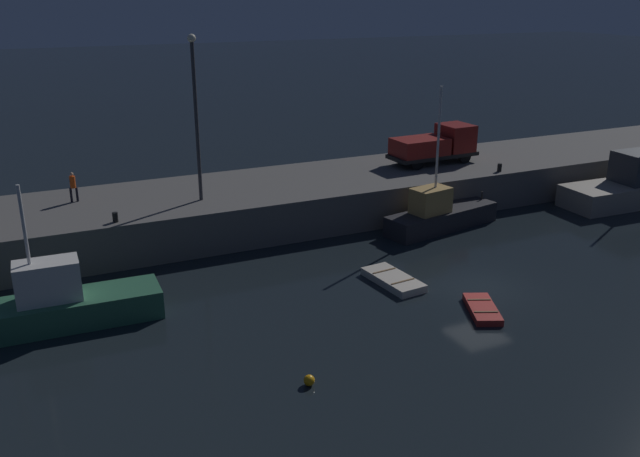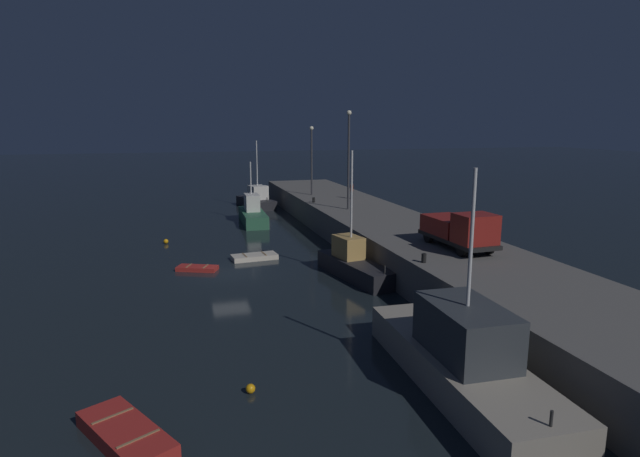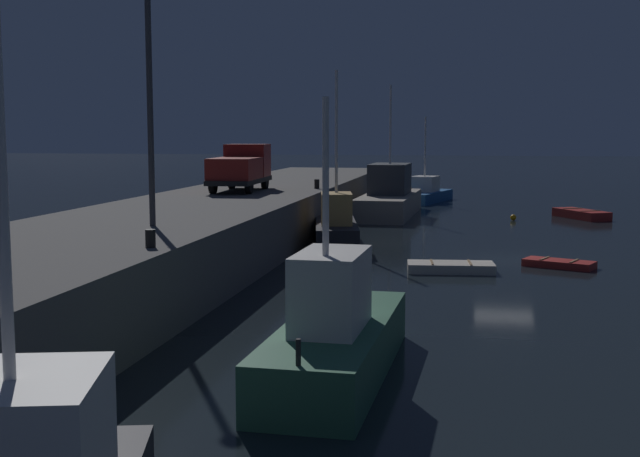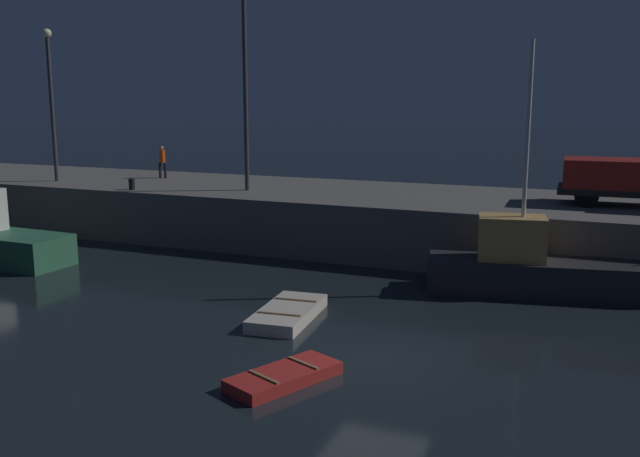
# 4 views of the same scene
# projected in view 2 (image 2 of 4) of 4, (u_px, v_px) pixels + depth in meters

# --- Properties ---
(ground_plane) EXTENTS (320.00, 320.00, 0.00)m
(ground_plane) POSITION_uv_depth(u_px,v_px,m) (230.00, 274.00, 35.90)
(ground_plane) COLOR black
(pier_quay) EXTENTS (71.24, 8.16, 2.36)m
(pier_quay) POSITION_uv_depth(u_px,v_px,m) (410.00, 245.00, 39.26)
(pier_quay) COLOR #5B5956
(pier_quay) RESTS_ON ground
(fishing_trawler_red) EXTENTS (11.42, 3.49, 8.54)m
(fishing_trawler_red) POSITION_uv_depth(u_px,v_px,m) (462.00, 358.00, 20.27)
(fishing_trawler_red) COLOR gray
(fishing_trawler_red) RESTS_ON ground
(fishing_boat_blue) EXTENTS (7.78, 2.49, 6.22)m
(fishing_boat_blue) POSITION_uv_depth(u_px,v_px,m) (253.00, 214.00, 54.04)
(fishing_boat_blue) COLOR #2D6647
(fishing_boat_blue) RESTS_ON ground
(fishing_boat_white) EXTENTS (7.67, 3.31, 8.37)m
(fishing_boat_white) POSITION_uv_depth(u_px,v_px,m) (354.00, 264.00, 35.02)
(fishing_boat_white) COLOR #232328
(fishing_boat_white) RESTS_ON ground
(fishing_trawler_green) EXTENTS (7.37, 4.06, 8.06)m
(fishing_trawler_green) POSITION_uv_depth(u_px,v_px,m) (256.00, 200.00, 64.02)
(fishing_trawler_green) COLOR #232328
(fishing_trawler_green) RESTS_ON ground
(dinghy_orange_near) EXTENTS (1.82, 3.51, 0.41)m
(dinghy_orange_near) POSITION_uv_depth(u_px,v_px,m) (254.00, 257.00, 39.74)
(dinghy_orange_near) COLOR beige
(dinghy_orange_near) RESTS_ON ground
(rowboat_white_mid) EXTENTS (4.37, 3.38, 0.58)m
(rowboat_white_mid) POSITION_uv_depth(u_px,v_px,m) (126.00, 435.00, 16.88)
(rowboat_white_mid) COLOR #B22823
(rowboat_white_mid) RESTS_ON ground
(dinghy_red_small) EXTENTS (2.16, 3.00, 0.34)m
(dinghy_red_small) POSITION_uv_depth(u_px,v_px,m) (197.00, 268.00, 36.75)
(dinghy_red_small) COLOR #B22823
(dinghy_red_small) RESTS_ON ground
(mooring_buoy_near) EXTENTS (0.41, 0.41, 0.41)m
(mooring_buoy_near) POSITION_uv_depth(u_px,v_px,m) (166.00, 241.00, 44.88)
(mooring_buoy_near) COLOR orange
(mooring_buoy_near) RESTS_ON ground
(mooring_buoy_mid) EXTENTS (0.37, 0.37, 0.37)m
(mooring_buoy_mid) POSITION_uv_depth(u_px,v_px,m) (250.00, 389.00, 20.00)
(mooring_buoy_mid) COLOR orange
(mooring_buoy_mid) RESTS_ON ground
(lamp_post_west) EXTENTS (0.44, 0.44, 7.42)m
(lamp_post_west) POSITION_uv_depth(u_px,v_px,m) (312.00, 155.00, 57.04)
(lamp_post_west) COLOR #38383D
(lamp_post_west) RESTS_ON pier_quay
(lamp_post_east) EXTENTS (0.44, 0.44, 8.85)m
(lamp_post_east) POSITION_uv_depth(u_px,v_px,m) (349.00, 153.00, 47.15)
(lamp_post_east) COLOR #38383D
(lamp_post_east) RESTS_ON pier_quay
(utility_truck) EXTENTS (6.13, 2.49, 2.46)m
(utility_truck) POSITION_uv_depth(u_px,v_px,m) (460.00, 230.00, 32.77)
(utility_truck) COLOR black
(utility_truck) RESTS_ON pier_quay
(dockworker) EXTENTS (0.44, 0.32, 1.65)m
(dockworker) POSITION_uv_depth(u_px,v_px,m) (352.00, 190.00, 54.67)
(dockworker) COLOR black
(dockworker) RESTS_ON pier_quay
(bollard_west) EXTENTS (0.28, 0.28, 0.50)m
(bollard_west) POSITION_uv_depth(u_px,v_px,m) (314.00, 200.00, 52.23)
(bollard_west) COLOR black
(bollard_west) RESTS_ON pier_quay
(bollard_central) EXTENTS (0.28, 0.28, 0.52)m
(bollard_central) POSITION_uv_depth(u_px,v_px,m) (424.00, 258.00, 29.68)
(bollard_central) COLOR black
(bollard_central) RESTS_ON pier_quay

